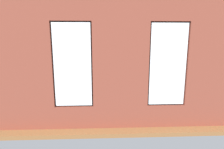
{
  "coord_description": "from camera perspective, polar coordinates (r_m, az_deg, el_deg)",
  "views": [
    {
      "loc": [
        0.38,
        6.61,
        2.11
      ],
      "look_at": [
        0.12,
        0.4,
        0.96
      ],
      "focal_mm": 28.0,
      "sensor_mm": 36.0,
      "label": 1
    }
  ],
  "objects": [
    {
      "name": "ground_plane",
      "position": [
        6.96,
        0.85,
        -7.58
      ],
      "size": [
        6.71,
        5.73,
        0.1
      ],
      "primitive_type": "cube",
      "color": "brown"
    },
    {
      "name": "brick_wall_with_windows",
      "position": [
        4.18,
        2.83,
        2.41
      ],
      "size": [
        6.11,
        0.3,
        3.09
      ],
      "color": "brown",
      "rests_on": "ground_plane"
    },
    {
      "name": "white_wall_right",
      "position": [
        6.95,
        -24.69,
        4.87
      ],
      "size": [
        0.1,
        4.73,
        3.09
      ],
      "primitive_type": "cube",
      "color": "white",
      "rests_on": "ground_plane"
    },
    {
      "name": "couch_by_window",
      "position": [
        5.12,
        -8.18,
        -9.97
      ],
      "size": [
        1.72,
        0.87,
        0.8
      ],
      "color": "black",
      "rests_on": "ground_plane"
    },
    {
      "name": "couch_left",
      "position": [
        7.44,
        19.29,
        -3.95
      ],
      "size": [
        0.97,
        1.89,
        0.8
      ],
      "rotation": [
        0.0,
        0.0,
        1.51
      ],
      "color": "black",
      "rests_on": "ground_plane"
    },
    {
      "name": "coffee_table",
      "position": [
        7.09,
        -2.48,
        -3.67
      ],
      "size": [
        1.24,
        0.85,
        0.43
      ],
      "color": "olive",
      "rests_on": "ground_plane"
    },
    {
      "name": "cup_ceramic",
      "position": [
        6.94,
        -1.72,
        -3.07
      ],
      "size": [
        0.09,
        0.09,
        0.11
      ],
      "primitive_type": "cylinder",
      "color": "#B23D38",
      "rests_on": "coffee_table"
    },
    {
      "name": "candle_jar",
      "position": [
        7.22,
        0.23,
        -2.57
      ],
      "size": [
        0.08,
        0.08,
        0.1
      ],
      "primitive_type": "cylinder",
      "color": "#B7333D",
      "rests_on": "coffee_table"
    },
    {
      "name": "table_plant_small",
      "position": [
        7.04,
        -2.49,
        -2.02
      ],
      "size": [
        0.19,
        0.19,
        0.29
      ],
      "color": "beige",
      "rests_on": "coffee_table"
    },
    {
      "name": "remote_silver",
      "position": [
        6.96,
        -5.56,
        -3.43
      ],
      "size": [
        0.13,
        0.17,
        0.02
      ],
      "primitive_type": "cube",
      "rotation": [
        0.0,
        0.0,
        5.72
      ],
      "color": "#B2B2B7",
      "rests_on": "coffee_table"
    },
    {
      "name": "media_console",
      "position": [
        7.75,
        -19.84,
        -3.96
      ],
      "size": [
        1.14,
        0.42,
        0.52
      ],
      "primitive_type": "cube",
      "color": "black",
      "rests_on": "ground_plane"
    },
    {
      "name": "tv_flatscreen",
      "position": [
        7.63,
        -20.13,
        0.74
      ],
      "size": [
        1.1,
        0.2,
        0.77
      ],
      "color": "black",
      "rests_on": "media_console"
    },
    {
      "name": "papasan_chair",
      "position": [
        8.56,
        -3.83,
        -0.72
      ],
      "size": [
        1.14,
        1.14,
        0.71
      ],
      "color": "olive",
      "rests_on": "ground_plane"
    },
    {
      "name": "potted_plant_between_couches",
      "position": [
        5.07,
        6.79,
        -4.57
      ],
      "size": [
        1.05,
        1.08,
        1.45
      ],
      "color": "#47423D",
      "rests_on": "ground_plane"
    },
    {
      "name": "potted_plant_mid_room_small",
      "position": [
        7.62,
        7.31,
        -2.46
      ],
      "size": [
        0.32,
        0.32,
        0.59
      ],
      "color": "#47423D",
      "rests_on": "ground_plane"
    },
    {
      "name": "potted_plant_near_tv",
      "position": [
        6.52,
        -18.11,
        -0.96
      ],
      "size": [
        0.95,
        0.98,
        1.43
      ],
      "color": "beige",
      "rests_on": "ground_plane"
    },
    {
      "name": "potted_plant_foreground_right",
      "position": [
        8.75,
        -15.74,
        2.31
      ],
      "size": [
        1.24,
        1.15,
        1.41
      ],
      "color": "beige",
      "rests_on": "ground_plane"
    },
    {
      "name": "potted_plant_corner_near_left",
      "position": [
        9.09,
        16.16,
        0.35
      ],
      "size": [
        0.58,
        0.58,
        0.95
      ],
      "color": "brown",
      "rests_on": "ground_plane"
    },
    {
      "name": "potted_plant_by_left_couch",
      "position": [
        8.59,
        13.45,
        -1.9
      ],
      "size": [
        0.23,
        0.23,
        0.47
      ],
      "color": "beige",
      "rests_on": "ground_plane"
    },
    {
      "name": "potted_plant_beside_window_right",
      "position": [
        5.21,
        -24.11,
        -4.53
      ],
      "size": [
        0.98,
        1.11,
        1.45
      ],
      "color": "#47423D",
      "rests_on": "ground_plane"
    },
    {
      "name": "potted_plant_corner_far_left",
      "position": [
        5.69,
        28.37,
        -5.91
      ],
      "size": [
        1.0,
        1.06,
        1.39
      ],
      "color": "gray",
      "rests_on": "ground_plane"
    }
  ]
}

